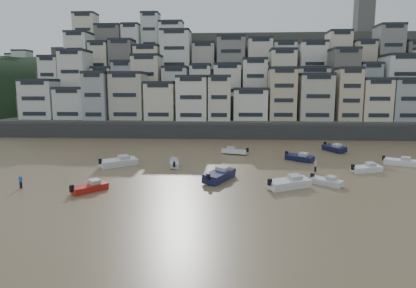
# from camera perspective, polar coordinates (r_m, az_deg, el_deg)

# --- Properties ---
(ground) EXTENTS (400.00, 400.00, 0.00)m
(ground) POSITION_cam_1_polar(r_m,az_deg,el_deg) (29.33, -10.17, -16.86)
(ground) COLOR olive
(ground) RESTS_ON ground
(harbor_wall) EXTENTS (140.00, 3.00, 3.50)m
(harbor_wall) POSITION_cam_1_polar(r_m,az_deg,el_deg) (91.34, 5.77, 1.92)
(harbor_wall) COLOR #38383A
(harbor_wall) RESTS_ON ground
(hillside) EXTENTS (141.04, 66.00, 50.00)m
(hillside) POSITION_cam_1_polar(r_m,az_deg,el_deg) (130.72, 7.31, 8.90)
(hillside) COLOR #4C4C47
(hillside) RESTS_ON ground
(headland) EXTENTS (216.00, 135.00, 53.33)m
(headland) POSITION_cam_1_polar(r_m,az_deg,el_deg) (190.48, -28.66, 3.93)
(headland) COLOR black
(headland) RESTS_ON ground
(boat_a) EXTENTS (6.42, 4.78, 1.69)m
(boat_a) POSITION_cam_1_polar(r_m,az_deg,el_deg) (47.68, 12.38, -5.72)
(boat_a) COLOR white
(boat_a) RESTS_ON ground
(boat_b) EXTENTS (4.30, 4.13, 1.22)m
(boat_b) POSITION_cam_1_polar(r_m,az_deg,el_deg) (50.50, 17.82, -5.40)
(boat_b) COLOR silver
(boat_b) RESTS_ON ground
(boat_c) EXTENTS (4.95, 7.37, 1.92)m
(boat_c) POSITION_cam_1_polar(r_m,az_deg,el_deg) (50.52, 1.79, -4.56)
(boat_c) COLOR #151943
(boat_c) RESTS_ON ground
(boat_d) EXTENTS (5.41, 3.30, 1.40)m
(boat_d) POSITION_cam_1_polar(r_m,az_deg,el_deg) (60.17, 23.22, -3.36)
(boat_d) COLOR white
(boat_d) RESTS_ON ground
(boat_e) EXTENTS (5.30, 4.84, 1.48)m
(boat_e) POSITION_cam_1_polar(r_m,az_deg,el_deg) (65.50, 13.90, -1.92)
(boat_e) COLOR #13163D
(boat_e) RESTS_ON ground
(boat_f) EXTENTS (2.23, 4.79, 1.26)m
(boat_f) POSITION_cam_1_polar(r_m,az_deg,el_deg) (59.44, -5.24, -2.89)
(boat_f) COLOR silver
(boat_f) RESTS_ON ground
(boat_g) EXTENTS (5.51, 4.10, 1.45)m
(boat_g) POSITION_cam_1_polar(r_m,az_deg,el_deg) (67.77, 27.50, -2.32)
(boat_g) COLOR white
(boat_g) RESTS_ON ground
(boat_h) EXTENTS (5.52, 3.29, 1.43)m
(boat_h) POSITION_cam_1_polar(r_m,az_deg,el_deg) (70.20, 4.13, -1.00)
(boat_h) COLOR silver
(boat_h) RESTS_ON ground
(boat_i) EXTENTS (4.24, 6.34, 1.65)m
(boat_i) POSITION_cam_1_polar(r_m,az_deg,el_deg) (76.90, 18.82, -0.50)
(boat_i) COLOR #121539
(boat_i) RESTS_ON ground
(boat_j) EXTENTS (4.29, 4.82, 1.33)m
(boat_j) POSITION_cam_1_polar(r_m,az_deg,el_deg) (47.48, -17.75, -6.22)
(boat_j) COLOR #B21E15
(boat_j) RESTS_ON ground
(boat_k) EXTENTS (6.25, 5.63, 1.74)m
(boat_k) POSITION_cam_1_polar(r_m,az_deg,el_deg) (60.97, -13.57, -2.57)
(boat_k) COLOR silver
(boat_k) RESTS_ON ground
(person_blue) EXTENTS (0.44, 0.44, 1.74)m
(person_blue) POSITION_cam_1_polar(r_m,az_deg,el_deg) (52.33, -26.88, -5.16)
(person_blue) COLOR blue
(person_blue) RESTS_ON ground
(person_pink) EXTENTS (0.44, 0.44, 1.74)m
(person_pink) POSITION_cam_1_polar(r_m,az_deg,el_deg) (57.96, 16.21, -3.26)
(person_pink) COLOR #C98E92
(person_pink) RESTS_ON ground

